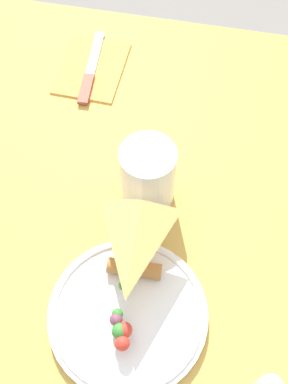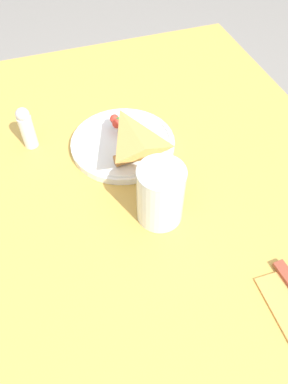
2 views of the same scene
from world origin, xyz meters
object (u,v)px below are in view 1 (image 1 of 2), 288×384
dining_table (135,279)px  butter_knife (91,70)px  plate_pizza (128,313)px  milk_glass (150,178)px  napkin_folded (92,68)px

dining_table → butter_knife: bearing=24.1°
butter_knife → plate_pizza: bearing=-163.2°
milk_glass → plate_pizza: bearing=-177.9°
plate_pizza → napkin_folded: plate_pizza is taller
milk_glass → butter_knife: milk_glass is taller
napkin_folded → plate_pizza: bearing=-159.5°
plate_pizza → butter_knife: bearing=20.8°
plate_pizza → dining_table: bearing=6.9°
plate_pizza → milk_glass: (0.21, 0.01, 0.04)m
plate_pizza → napkin_folded: size_ratio=1.41×
dining_table → milk_glass: 0.20m
dining_table → plate_pizza: 0.15m
dining_table → plate_pizza: plate_pizza is taller
butter_knife → milk_glass: bearing=-150.6°
plate_pizza → milk_glass: bearing=2.1°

